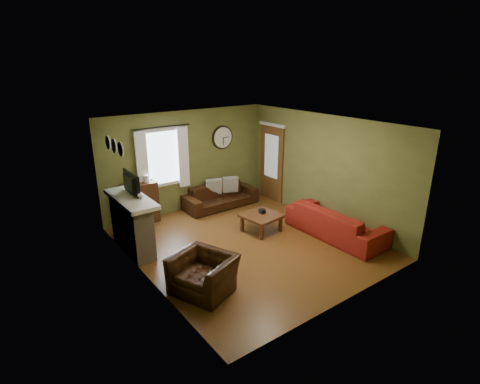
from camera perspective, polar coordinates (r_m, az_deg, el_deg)
floor at (r=8.23m, az=1.10°, el=-7.80°), size 4.60×5.20×0.00m
ceiling at (r=7.41m, az=1.23°, el=10.39°), size 4.60×5.20×0.00m
wall_left at (r=6.66m, az=-14.77°, el=-2.93°), size 0.00×5.20×2.60m
wall_right at (r=9.24m, az=12.58°, el=3.47°), size 0.00×5.20×2.60m
wall_back at (r=9.83m, az=-8.12°, el=4.68°), size 4.60×0.00×2.60m
wall_front at (r=6.02m, az=16.45°, el=-5.56°), size 4.60×0.00×2.60m
fireplace at (r=8.01m, az=-16.12°, el=-5.03°), size 0.40×1.40×1.10m
firebox at (r=8.17m, az=-14.72°, el=-6.33°), size 0.04×0.60×0.55m
mantel at (r=7.81m, az=-16.32°, el=-1.03°), size 0.58×1.60×0.08m
tv at (r=7.88m, az=-16.71°, el=0.77°), size 0.08×0.60×0.35m
tv_screen at (r=7.89m, az=-16.21°, el=1.27°), size 0.02×0.62×0.36m
medallion_left at (r=7.12m, az=-17.73°, el=6.24°), size 0.28×0.28×0.03m
medallion_mid at (r=7.44m, az=-18.63°, el=6.68°), size 0.28×0.28×0.03m
medallion_right at (r=7.77m, az=-19.46°, el=7.09°), size 0.28×0.28×0.03m
window_pane at (r=9.46m, az=-11.85°, el=5.14°), size 1.00×0.02×1.30m
curtain_rod at (r=9.22m, az=-11.91°, el=9.67°), size 0.03×0.03×1.50m
curtain_left at (r=9.18m, az=-14.67°, el=4.17°), size 0.28×0.04×1.55m
curtain_right at (r=9.62m, az=-8.60°, el=5.26°), size 0.28×0.04×1.55m
wall_clock at (r=10.23m, az=-2.65°, el=8.30°), size 0.64×0.06×0.64m
door at (r=10.55m, az=4.85°, el=4.41°), size 0.05×0.90×2.10m
bookshelf at (r=9.33m, az=-15.00°, el=-1.72°), size 0.85×0.36×1.01m
book at (r=9.48m, az=-16.15°, el=1.41°), size 0.26×0.28×0.02m
sofa_brown at (r=10.15m, az=-2.97°, el=-0.60°), size 2.04×0.80×0.60m
pillow_left at (r=10.28m, az=-1.50°, el=1.16°), size 0.45×0.30×0.43m
pillow_right at (r=10.12m, az=-4.01°, el=0.83°), size 0.44×0.24×0.42m
sofa_red at (r=8.69m, az=14.35°, el=-4.44°), size 0.91×2.33×0.68m
armchair at (r=6.55m, az=-5.62°, el=-12.29°), size 1.20×1.27×0.65m
coffee_table at (r=8.70m, az=3.25°, el=-4.73°), size 0.88×0.88×0.42m
tissue_box at (r=8.70m, az=3.38°, el=-3.36°), size 0.13×0.13×0.10m
wine_glass_a at (r=7.26m, az=-14.70°, el=-1.17°), size 0.07×0.07×0.21m
wine_glass_b at (r=7.38m, az=-15.07°, el=-0.97°), size 0.07×0.07×0.19m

